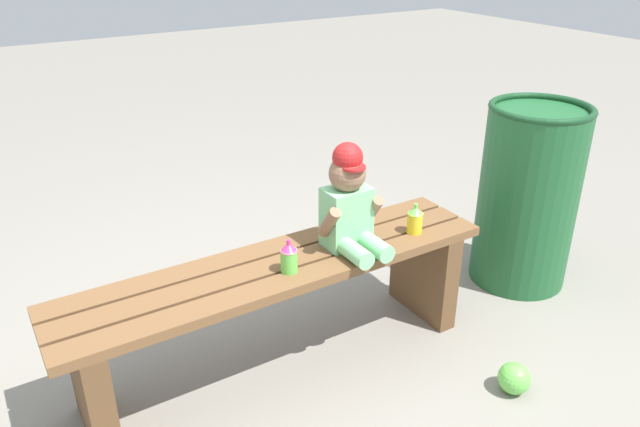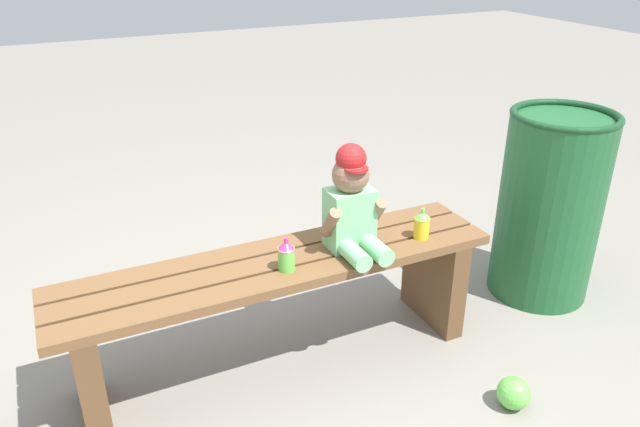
# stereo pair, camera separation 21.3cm
# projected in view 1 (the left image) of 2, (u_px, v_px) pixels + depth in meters

# --- Properties ---
(ground_plane) EXTENTS (16.00, 16.00, 0.00)m
(ground_plane) POSITION_uv_depth(u_px,v_px,m) (283.00, 364.00, 2.38)
(ground_plane) COLOR gray
(park_bench) EXTENTS (1.63, 0.35, 0.46)m
(park_bench) POSITION_uv_depth(u_px,v_px,m) (281.00, 297.00, 2.24)
(park_bench) COLOR brown
(park_bench) RESTS_ON ground_plane
(child_figure) EXTENTS (0.23, 0.27, 0.40)m
(child_figure) POSITION_uv_depth(u_px,v_px,m) (350.00, 203.00, 2.22)
(child_figure) COLOR #7FCC8C
(child_figure) RESTS_ON park_bench
(sippy_cup_left) EXTENTS (0.06, 0.06, 0.12)m
(sippy_cup_left) POSITION_uv_depth(u_px,v_px,m) (288.00, 257.00, 2.10)
(sippy_cup_left) COLOR #66CC4C
(sippy_cup_left) RESTS_ON park_bench
(sippy_cup_right) EXTENTS (0.06, 0.06, 0.12)m
(sippy_cup_right) POSITION_uv_depth(u_px,v_px,m) (415.00, 219.00, 2.37)
(sippy_cup_right) COLOR yellow
(sippy_cup_right) RESTS_ON park_bench
(toy_ball) EXTENTS (0.12, 0.12, 0.12)m
(toy_ball) POSITION_uv_depth(u_px,v_px,m) (514.00, 378.00, 2.22)
(toy_ball) COLOR #66CC4C
(toy_ball) RESTS_ON ground_plane
(trash_bin) EXTENTS (0.45, 0.45, 0.86)m
(trash_bin) POSITION_uv_depth(u_px,v_px,m) (528.00, 196.00, 2.78)
(trash_bin) COLOR #1E592D
(trash_bin) RESTS_ON ground_plane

